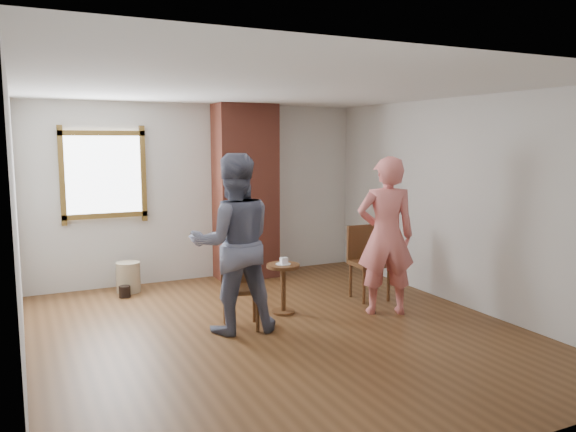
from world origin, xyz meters
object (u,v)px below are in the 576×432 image
at_px(stoneware_crock, 128,277).
at_px(person_pink, 386,236).
at_px(dining_chair_left, 240,282).
at_px(dining_chair_right, 367,258).
at_px(side_table, 283,280).
at_px(man, 233,244).

height_order(stoneware_crock, person_pink, person_pink).
relative_size(dining_chair_left, dining_chair_right, 0.93).
height_order(stoneware_crock, side_table, side_table).
relative_size(side_table, man, 0.31).
bearing_deg(stoneware_crock, dining_chair_left, -66.22).
height_order(side_table, man, man).
bearing_deg(side_table, man, -156.10).
bearing_deg(dining_chair_right, stoneware_crock, 153.38).
relative_size(stoneware_crock, person_pink, 0.22).
height_order(dining_chair_left, person_pink, person_pink).
relative_size(stoneware_crock, side_table, 0.69).
bearing_deg(side_table, dining_chair_right, 6.09).
xyz_separation_m(stoneware_crock, man, (0.76, -2.11, 0.76)).
height_order(dining_chair_right, man, man).
bearing_deg(man, side_table, -146.64).
bearing_deg(dining_chair_left, dining_chair_right, 26.30).
relative_size(stoneware_crock, dining_chair_left, 0.47).
relative_size(dining_chair_right, person_pink, 0.51).
distance_m(stoneware_crock, person_pink, 3.56).
bearing_deg(man, dining_chair_left, -124.01).
height_order(dining_chair_right, side_table, dining_chair_right).
bearing_deg(person_pink, dining_chair_right, -82.11).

